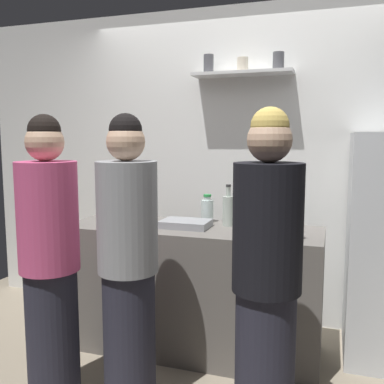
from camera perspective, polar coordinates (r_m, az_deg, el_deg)
The scene contains 10 objects.
back_wall_assembly at distance 3.64m, azimuth 6.03°, elevation 3.47°, with size 4.80×0.32×2.60m.
counter at distance 3.18m, azimuth -0.00°, elevation -12.69°, with size 1.81×0.62×0.91m, color #66605B.
baking_pan at distance 3.04m, azimuth -0.84°, elevation -4.24°, with size 0.34×0.24×0.05m, color gray.
utensil_holder at distance 2.76m, azimuth 13.60°, elevation -4.88°, with size 0.10×0.10×0.21m.
wine_bottle_dark_glass at distance 2.80m, azimuth 8.54°, elevation -3.62°, with size 0.07×0.07×0.29m.
wine_bottle_pale_glass at distance 3.09m, azimuth 4.83°, elevation -2.37°, with size 0.08×0.08×0.30m.
water_bottle_plastic at distance 3.22m, azimuth 2.05°, elevation -2.40°, with size 0.09×0.09×0.21m.
person_grey_hoodie at distance 2.48m, azimuth -8.50°, elevation -9.51°, with size 0.34×0.34×1.67m.
person_blonde at distance 2.18m, azimuth 9.87°, elevation -11.73°, with size 0.34×0.34×1.68m.
person_pink_top at distance 2.61m, azimuth -18.39°, elevation -8.97°, with size 0.34×0.34×1.67m.
Camera 1 is at (0.76, -2.31, 1.53)m, focal length 40.10 mm.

